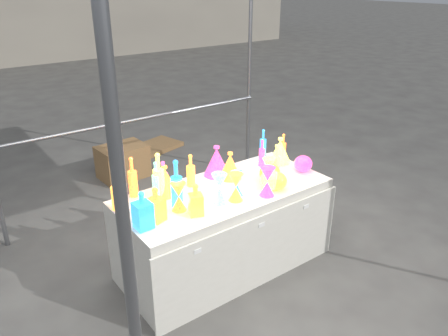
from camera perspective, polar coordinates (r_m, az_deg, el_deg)
ground at (r=4.04m, az=0.00°, el=-12.41°), size 80.00×80.00×0.00m
display_table at (r=3.83m, az=0.08°, el=-7.96°), size 1.84×0.83×0.75m
cardboard_box_closed at (r=5.73m, az=-13.08°, el=0.83°), size 0.61×0.46×0.42m
cardboard_box_flat at (r=6.67m, az=-8.83°, el=2.82°), size 0.79×0.65×0.06m
bottle_0 at (r=3.39m, az=-13.95°, el=-3.00°), size 0.09×0.09×0.30m
bottle_1 at (r=3.30m, az=-13.44°, el=-2.91°), size 0.11×0.11×0.38m
bottle_2 at (r=3.56m, az=-11.87°, el=-1.13°), size 0.09×0.09×0.34m
bottle_3 at (r=3.56m, az=-7.89°, el=-1.24°), size 0.09×0.09×0.29m
bottle_4 at (r=3.49m, az=-8.53°, el=-0.96°), size 0.11×0.11×0.38m
bottle_5 at (r=3.49m, az=-8.84°, el=-1.58°), size 0.09×0.09×0.32m
bottle_6 at (r=3.67m, az=-4.37°, el=-0.28°), size 0.09×0.09×0.29m
bottle_7 at (r=3.33m, az=-6.22°, el=-2.02°), size 0.10×0.10×0.39m
decanter_0 at (r=3.23m, az=-3.72°, el=-4.10°), size 0.13×0.13×0.26m
decanter_1 at (r=3.19m, az=-8.89°, el=-4.70°), size 0.14×0.14×0.27m
decanter_2 at (r=3.11m, az=-10.60°, el=-5.40°), size 0.12×0.12×0.29m
hourglass_0 at (r=3.31m, az=-5.93°, el=-3.74°), size 0.13×0.13×0.23m
hourglass_1 at (r=3.53m, az=5.68°, el=-1.77°), size 0.16×0.16×0.25m
hourglass_2 at (r=3.76m, az=5.85°, el=-0.30°), size 0.12×0.12×0.22m
hourglass_3 at (r=3.40m, az=-0.59°, el=-2.69°), size 0.16×0.16×0.25m
hourglass_4 at (r=3.44m, az=1.56°, el=-2.49°), size 0.15×0.15×0.23m
hourglass_5 at (r=3.52m, az=1.67°, el=-2.09°), size 0.13×0.13×0.21m
globe_0 at (r=3.66m, az=6.92°, el=-1.81°), size 0.22×0.22×0.14m
globe_1 at (r=3.65m, az=6.16°, el=-1.70°), size 0.21×0.21×0.15m
globe_2 at (r=3.78m, az=6.01°, el=-0.79°), size 0.22×0.22×0.15m
globe_3 at (r=4.03m, az=10.28°, el=0.45°), size 0.18×0.18×0.13m
lampshade_0 at (r=3.56m, az=-7.70°, el=-1.59°), size 0.22×0.22×0.25m
lampshade_1 at (r=3.81m, az=0.81°, el=0.36°), size 0.22×0.22×0.24m
lampshade_2 at (r=3.87m, az=-0.96°, el=0.96°), size 0.28×0.28×0.28m
lampshade_3 at (r=4.17m, az=7.34°, el=2.32°), size 0.24×0.24×0.25m
bottle_8 at (r=4.28m, az=5.12°, el=3.25°), size 0.07×0.07×0.29m
bottle_9 at (r=4.25m, az=7.72°, el=2.79°), size 0.07×0.07×0.26m
bottle_10 at (r=4.08m, az=4.98°, el=2.00°), size 0.07×0.07×0.26m
bottle_11 at (r=3.83m, az=6.83°, el=0.88°), size 0.08×0.08×0.32m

